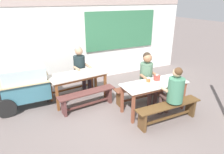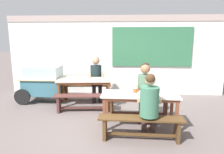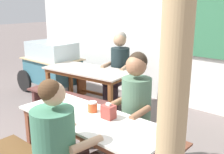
{
  "view_description": "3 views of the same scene",
  "coord_description": "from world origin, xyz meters",
  "px_view_note": "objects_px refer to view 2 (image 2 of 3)",
  "views": [
    {
      "loc": [
        -2.12,
        -3.69,
        2.63
      ],
      "look_at": [
        -0.06,
        0.52,
        0.77
      ],
      "focal_mm": 32.17,
      "sensor_mm": 36.0,
      "label": 1
    },
    {
      "loc": [
        0.43,
        -4.38,
        1.94
      ],
      "look_at": [
        0.04,
        0.85,
        0.89
      ],
      "focal_mm": 32.77,
      "sensor_mm": 36.0,
      "label": 2
    },
    {
      "loc": [
        2.48,
        -1.95,
        1.85
      ],
      "look_at": [
        0.07,
        0.84,
        0.83
      ],
      "focal_mm": 43.62,
      "sensor_mm": 36.0,
      "label": 3
    }
  ],
  "objects_px": {
    "dining_table_near": "(140,98)",
    "person_near_front": "(149,103)",
    "bench_near_back": "(138,106)",
    "person_right_near_table": "(145,87)",
    "tissue_box": "(146,90)",
    "bench_far_back": "(87,90)",
    "dining_table_far": "(85,82)",
    "bench_far_front": "(83,101)",
    "person_center_facing": "(96,75)",
    "bench_near_front": "(141,125)",
    "condiment_jar": "(135,90)",
    "food_cart": "(43,81)"
  },
  "relations": [
    {
      "from": "bench_far_back",
      "to": "person_right_near_table",
      "type": "bearing_deg",
      "value": -40.81
    },
    {
      "from": "condiment_jar",
      "to": "dining_table_far",
      "type": "bearing_deg",
      "value": 137.39
    },
    {
      "from": "person_near_front",
      "to": "condiment_jar",
      "type": "height_order",
      "value": "person_near_front"
    },
    {
      "from": "tissue_box",
      "to": "person_right_near_table",
      "type": "bearing_deg",
      "value": 89.29
    },
    {
      "from": "bench_near_back",
      "to": "person_center_facing",
      "type": "relative_size",
      "value": 1.13
    },
    {
      "from": "person_right_near_table",
      "to": "bench_far_front",
      "type": "bearing_deg",
      "value": 167.86
    },
    {
      "from": "bench_near_front",
      "to": "person_right_near_table",
      "type": "distance_m",
      "value": 1.16
    },
    {
      "from": "tissue_box",
      "to": "condiment_jar",
      "type": "distance_m",
      "value": 0.24
    },
    {
      "from": "person_near_front",
      "to": "person_right_near_table",
      "type": "xyz_separation_m",
      "value": [
        -0.0,
        0.99,
        0.04
      ]
    },
    {
      "from": "person_right_near_table",
      "to": "tissue_box",
      "type": "distance_m",
      "value": 0.39
    },
    {
      "from": "bench_near_back",
      "to": "person_near_front",
      "type": "height_order",
      "value": "person_near_front"
    },
    {
      "from": "dining_table_near",
      "to": "tissue_box",
      "type": "distance_m",
      "value": 0.23
    },
    {
      "from": "dining_table_near",
      "to": "food_cart",
      "type": "bearing_deg",
      "value": 149.76
    },
    {
      "from": "bench_near_front",
      "to": "person_near_front",
      "type": "relative_size",
      "value": 1.24
    },
    {
      "from": "dining_table_far",
      "to": "tissue_box",
      "type": "relative_size",
      "value": 9.96
    },
    {
      "from": "person_center_facing",
      "to": "tissue_box",
      "type": "relative_size",
      "value": 8.55
    },
    {
      "from": "dining_table_far",
      "to": "person_center_facing",
      "type": "relative_size",
      "value": 1.16
    },
    {
      "from": "person_right_near_table",
      "to": "bench_near_back",
      "type": "bearing_deg",
      "value": 155.16
    },
    {
      "from": "person_right_near_table",
      "to": "tissue_box",
      "type": "height_order",
      "value": "person_right_near_table"
    },
    {
      "from": "tissue_box",
      "to": "bench_near_back",
      "type": "bearing_deg",
      "value": 106.5
    },
    {
      "from": "dining_table_near",
      "to": "tissue_box",
      "type": "relative_size",
      "value": 10.24
    },
    {
      "from": "bench_far_front",
      "to": "dining_table_near",
      "type": "bearing_deg",
      "value": -30.38
    },
    {
      "from": "bench_near_back",
      "to": "food_cart",
      "type": "relative_size",
      "value": 1.03
    },
    {
      "from": "bench_far_front",
      "to": "bench_near_front",
      "type": "bearing_deg",
      "value": -44.56
    },
    {
      "from": "person_right_near_table",
      "to": "person_center_facing",
      "type": "xyz_separation_m",
      "value": [
        -1.36,
        1.41,
        0.0
      ]
    },
    {
      "from": "bench_far_back",
      "to": "tissue_box",
      "type": "relative_size",
      "value": 9.72
    },
    {
      "from": "person_near_front",
      "to": "dining_table_far",
      "type": "bearing_deg",
      "value": 130.73
    },
    {
      "from": "condiment_jar",
      "to": "person_near_front",
      "type": "bearing_deg",
      "value": -68.47
    },
    {
      "from": "dining_table_far",
      "to": "bench_far_front",
      "type": "distance_m",
      "value": 0.67
    },
    {
      "from": "bench_far_front",
      "to": "condiment_jar",
      "type": "distance_m",
      "value": 1.58
    },
    {
      "from": "dining_table_near",
      "to": "condiment_jar",
      "type": "height_order",
      "value": "condiment_jar"
    },
    {
      "from": "bench_near_back",
      "to": "person_near_front",
      "type": "bearing_deg",
      "value": -82.37
    },
    {
      "from": "person_near_front",
      "to": "person_center_facing",
      "type": "height_order",
      "value": "person_center_facing"
    },
    {
      "from": "person_right_near_table",
      "to": "bench_near_front",
      "type": "bearing_deg",
      "value": -98.15
    },
    {
      "from": "bench_near_front",
      "to": "person_right_near_table",
      "type": "height_order",
      "value": "person_right_near_table"
    },
    {
      "from": "bench_far_front",
      "to": "person_center_facing",
      "type": "height_order",
      "value": "person_center_facing"
    },
    {
      "from": "dining_table_near",
      "to": "person_right_near_table",
      "type": "bearing_deg",
      "value": 73.59
    },
    {
      "from": "dining_table_near",
      "to": "condiment_jar",
      "type": "distance_m",
      "value": 0.2
    },
    {
      "from": "bench_far_back",
      "to": "bench_far_front",
      "type": "distance_m",
      "value": 1.11
    },
    {
      "from": "person_near_front",
      "to": "bench_near_front",
      "type": "bearing_deg",
      "value": -157.46
    },
    {
      "from": "dining_table_far",
      "to": "bench_near_front",
      "type": "bearing_deg",
      "value": -52.96
    },
    {
      "from": "person_center_facing",
      "to": "dining_table_far",
      "type": "bearing_deg",
      "value": -115.8
    },
    {
      "from": "dining_table_far",
      "to": "food_cart",
      "type": "distance_m",
      "value": 1.33
    },
    {
      "from": "bench_far_back",
      "to": "bench_near_front",
      "type": "height_order",
      "value": "same"
    },
    {
      "from": "dining_table_near",
      "to": "person_near_front",
      "type": "distance_m",
      "value": 0.52
    },
    {
      "from": "bench_far_back",
      "to": "food_cart",
      "type": "height_order",
      "value": "food_cart"
    },
    {
      "from": "dining_table_far",
      "to": "bench_far_front",
      "type": "height_order",
      "value": "dining_table_far"
    },
    {
      "from": "dining_table_far",
      "to": "bench_far_back",
      "type": "height_order",
      "value": "dining_table_far"
    },
    {
      "from": "food_cart",
      "to": "person_near_front",
      "type": "height_order",
      "value": "person_near_front"
    },
    {
      "from": "tissue_box",
      "to": "food_cart",
      "type": "bearing_deg",
      "value": 152.53
    }
  ]
}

